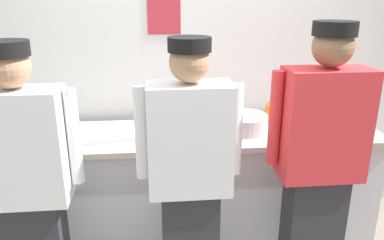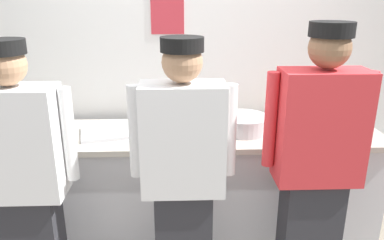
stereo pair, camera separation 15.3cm
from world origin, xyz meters
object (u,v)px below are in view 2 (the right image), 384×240
(chef_far_right, at_px, (316,164))
(mixing_bowl_steel, at_px, (244,124))
(chef_center, at_px, (183,175))
(sheet_tray, at_px, (120,131))
(plate_stack_front, at_px, (53,134))
(ramekin_yellow_sauce, at_px, (305,126))
(squeeze_bottle_primary, at_px, (271,114))
(ramekin_orange_sauce, at_px, (190,132))
(deli_cup, at_px, (195,121))
(chef_near_left, at_px, (23,180))

(chef_far_right, height_order, mixing_bowl_steel, chef_far_right)
(chef_center, distance_m, sheet_tray, 0.80)
(plate_stack_front, height_order, sheet_tray, plate_stack_front)
(chef_far_right, distance_m, sheet_tray, 1.37)
(sheet_tray, height_order, ramekin_yellow_sauce, ramekin_yellow_sauce)
(sheet_tray, xyz_separation_m, squeeze_bottle_primary, (1.13, 0.11, 0.08))
(squeeze_bottle_primary, distance_m, ramekin_orange_sauce, 0.65)
(chef_center, height_order, chef_far_right, chef_far_right)
(ramekin_yellow_sauce, bearing_deg, mixing_bowl_steel, -175.83)
(plate_stack_front, bearing_deg, squeeze_bottle_primary, 9.04)
(chef_far_right, bearing_deg, chef_center, -177.62)
(chef_center, height_order, deli_cup, chef_center)
(chef_center, relative_size, ramekin_orange_sauce, 19.28)
(squeeze_bottle_primary, bearing_deg, mixing_bowl_steel, -152.75)
(sheet_tray, bearing_deg, deli_cup, 9.74)
(plate_stack_front, bearing_deg, ramekin_yellow_sauce, 5.26)
(chef_near_left, distance_m, chef_center, 0.88)
(ramekin_orange_sauce, distance_m, ramekin_yellow_sauce, 0.86)
(chef_near_left, distance_m, ramekin_yellow_sauce, 1.93)
(chef_center, bearing_deg, squeeze_bottle_primary, 48.64)
(ramekin_orange_sauce, bearing_deg, sheet_tray, 172.53)
(chef_near_left, bearing_deg, chef_far_right, 1.84)
(chef_near_left, distance_m, plate_stack_front, 0.55)
(plate_stack_front, relative_size, sheet_tray, 0.41)
(ramekin_orange_sauce, bearing_deg, chef_far_right, -38.39)
(chef_far_right, xyz_separation_m, ramekin_yellow_sauce, (0.15, 0.66, -0.01))
(chef_near_left, bearing_deg, plate_stack_front, 89.86)
(chef_near_left, relative_size, chef_center, 1.00)
(chef_center, height_order, ramekin_yellow_sauce, chef_center)
(chef_near_left, xyz_separation_m, ramekin_orange_sauce, (0.94, 0.61, 0.04))
(chef_near_left, bearing_deg, sheet_tray, 57.61)
(chef_near_left, xyz_separation_m, chef_far_right, (1.65, 0.05, 0.04))
(chef_far_right, bearing_deg, ramekin_orange_sauce, 141.61)
(sheet_tray, bearing_deg, ramekin_orange_sauce, -7.47)
(plate_stack_front, bearing_deg, mixing_bowl_steel, 5.64)
(ramekin_yellow_sauce, bearing_deg, chef_far_right, -102.80)
(chef_near_left, distance_m, ramekin_orange_sauce, 1.13)
(sheet_tray, bearing_deg, ramekin_yellow_sauce, 1.20)
(ramekin_orange_sauce, bearing_deg, plate_stack_front, -175.77)
(chef_center, distance_m, squeeze_bottle_primary, 1.03)
(squeeze_bottle_primary, height_order, ramekin_orange_sauce, squeeze_bottle_primary)
(chef_center, bearing_deg, plate_stack_front, 149.32)
(chef_far_right, distance_m, mixing_bowl_steel, 0.70)
(chef_center, xyz_separation_m, ramekin_orange_sauce, (0.06, 0.59, 0.04))
(chef_center, height_order, ramekin_orange_sauce, chef_center)
(plate_stack_front, relative_size, deli_cup, 2.35)
(ramekin_yellow_sauce, bearing_deg, ramekin_orange_sauce, -173.61)
(chef_near_left, xyz_separation_m, sheet_tray, (0.43, 0.68, 0.03))
(chef_center, bearing_deg, chef_far_right, 2.38)
(chef_near_left, height_order, squeeze_bottle_primary, chef_near_left)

